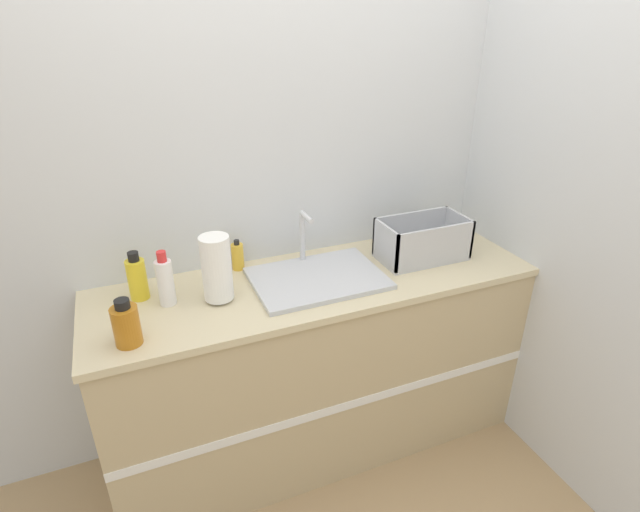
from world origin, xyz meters
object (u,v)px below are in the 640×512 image
at_px(sink, 317,276).
at_px(bottle_yellow, 137,278).
at_px(bottle_white_spray, 165,281).
at_px(paper_towel_roll, 217,269).
at_px(dish_rack, 422,243).
at_px(soap_dispenser, 238,256).
at_px(bottle_amber, 126,325).

bearing_deg(sink, bottle_yellow, 169.36).
bearing_deg(bottle_yellow, bottle_white_spray, -41.80).
xyz_separation_m(paper_towel_roll, bottle_yellow, (-0.28, 0.13, -0.05)).
distance_m(dish_rack, bottle_white_spray, 1.11).
distance_m(sink, soap_dispenser, 0.36).
distance_m(paper_towel_roll, bottle_white_spray, 0.20).
relative_size(bottle_white_spray, soap_dispenser, 1.61).
distance_m(sink, dish_rack, 0.52).
relative_size(paper_towel_roll, soap_dispenser, 1.95).
bearing_deg(dish_rack, paper_towel_roll, -179.19).
bearing_deg(soap_dispenser, bottle_yellow, -167.45).
bearing_deg(paper_towel_roll, sink, 0.49).
bearing_deg(sink, bottle_white_spray, 175.73).
xyz_separation_m(bottle_amber, bottle_yellow, (0.06, 0.30, 0.01)).
bearing_deg(bottle_white_spray, bottle_yellow, 138.20).
relative_size(bottle_amber, bottle_yellow, 0.86).
xyz_separation_m(dish_rack, bottle_yellow, (-1.21, 0.12, 0.01)).
height_order(sink, soap_dispenser, sink).
height_order(bottle_amber, bottle_yellow, bottle_yellow).
distance_m(paper_towel_roll, dish_rack, 0.93).
bearing_deg(sink, soap_dispenser, 141.32).
bearing_deg(dish_rack, bottle_yellow, 174.29).
xyz_separation_m(dish_rack, soap_dispenser, (-0.79, 0.21, -0.01)).
bearing_deg(soap_dispenser, bottle_amber, -140.46).
xyz_separation_m(paper_towel_roll, bottle_amber, (-0.34, -0.17, -0.06)).
bearing_deg(paper_towel_roll, bottle_white_spray, 165.61).
relative_size(sink, paper_towel_roll, 2.01).
relative_size(paper_towel_roll, bottle_amber, 1.57).
distance_m(bottle_amber, soap_dispenser, 0.62).
height_order(sink, bottle_amber, sink).
height_order(dish_rack, bottle_white_spray, bottle_white_spray).
xyz_separation_m(sink, dish_rack, (0.51, 0.01, 0.06)).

